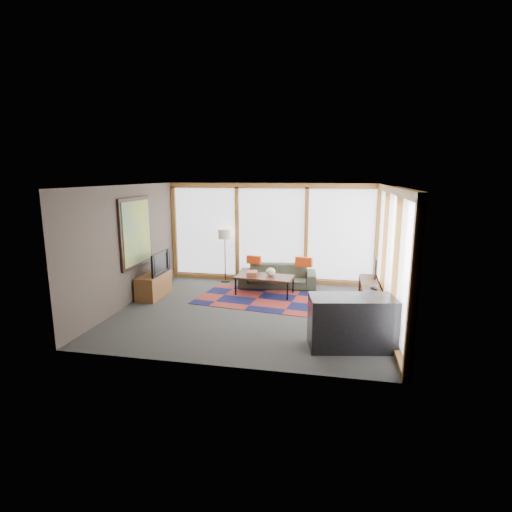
% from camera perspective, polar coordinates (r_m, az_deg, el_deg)
% --- Properties ---
extents(ground, '(5.50, 5.50, 0.00)m').
position_cam_1_polar(ground, '(8.46, -0.53, -7.85)').
color(ground, '#31312E').
rests_on(ground, ground).
extents(room_envelope, '(5.52, 5.02, 2.62)m').
position_cam_1_polar(room_envelope, '(8.55, 3.47, 2.98)').
color(room_envelope, '#453C33').
rests_on(room_envelope, ground).
extents(rug, '(2.87, 2.05, 0.01)m').
position_cam_1_polar(rug, '(9.26, 0.17, -6.08)').
color(rug, maroon).
rests_on(rug, ground).
extents(sofa, '(1.99, 0.91, 0.56)m').
position_cam_1_polar(sofa, '(10.18, 3.10, -2.85)').
color(sofa, '#373829').
rests_on(sofa, ground).
extents(pillow_left, '(0.39, 0.18, 0.21)m').
position_cam_1_polar(pillow_left, '(10.23, -0.29, -0.53)').
color(pillow_left, red).
rests_on(pillow_left, sofa).
extents(pillow_right, '(0.44, 0.22, 0.23)m').
position_cam_1_polar(pillow_right, '(9.99, 6.86, -0.84)').
color(pillow_right, red).
rests_on(pillow_right, sofa).
extents(floor_lamp, '(0.36, 0.36, 1.41)m').
position_cam_1_polar(floor_lamp, '(10.59, -4.44, 0.06)').
color(floor_lamp, black).
rests_on(floor_lamp, ground).
extents(coffee_table, '(1.40, 0.81, 0.45)m').
position_cam_1_polar(coffee_table, '(9.55, 1.24, -4.18)').
color(coffee_table, '#36200E').
rests_on(coffee_table, ground).
extents(book_stack, '(0.27, 0.32, 0.10)m').
position_cam_1_polar(book_stack, '(9.54, -0.56, -2.50)').
color(book_stack, brown).
rests_on(book_stack, coffee_table).
extents(vase, '(0.27, 0.27, 0.20)m').
position_cam_1_polar(vase, '(9.49, 2.10, -2.28)').
color(vase, silver).
rests_on(vase, coffee_table).
extents(bookshelf, '(0.39, 2.17, 0.54)m').
position_cam_1_polar(bookshelf, '(8.66, 16.10, -5.97)').
color(bookshelf, '#36200E').
rests_on(bookshelf, ground).
extents(bowl_a, '(0.21, 0.21, 0.09)m').
position_cam_1_polar(bowl_a, '(8.00, 16.30, -5.07)').
color(bowl_a, black).
rests_on(bowl_a, bookshelf).
extents(bowl_b, '(0.20, 0.20, 0.09)m').
position_cam_1_polar(bowl_b, '(8.39, 16.53, -4.34)').
color(bowl_b, black).
rests_on(bowl_b, bookshelf).
extents(shelf_picture, '(0.05, 0.33, 0.44)m').
position_cam_1_polar(shelf_picture, '(9.30, 16.65, -1.68)').
color(shelf_picture, black).
rests_on(shelf_picture, bookshelf).
extents(tv_console, '(0.45, 1.08, 0.54)m').
position_cam_1_polar(tv_console, '(9.66, -14.37, -4.07)').
color(tv_console, brown).
rests_on(tv_console, ground).
extents(television, '(0.13, 0.90, 0.52)m').
position_cam_1_polar(television, '(9.54, -13.95, -0.97)').
color(television, black).
rests_on(television, tv_console).
extents(bar_counter, '(1.47, 0.89, 0.87)m').
position_cam_1_polar(bar_counter, '(6.81, 13.49, -9.23)').
color(bar_counter, black).
rests_on(bar_counter, ground).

